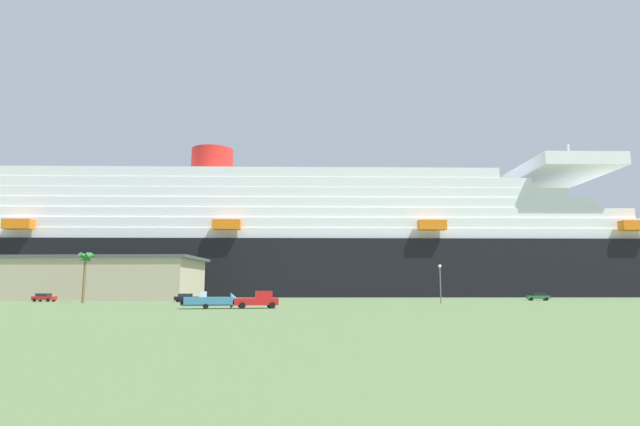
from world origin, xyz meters
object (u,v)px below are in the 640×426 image
object	(u,v)px
parked_car_green_wagon	(536,297)
parked_car_black_coupe	(184,298)
street_lamp	(438,277)
parked_car_red_hatchback	(42,297)
small_boat_on_trailer	(212,301)
pickup_truck	(256,300)
palm_tree	(83,262)
cruise_ship	(333,247)

from	to	relation	value
parked_car_green_wagon	parked_car_black_coupe	size ratio (longest dim) A/B	1.10
parked_car_black_coupe	street_lamp	bearing A→B (deg)	-12.29
parked_car_green_wagon	parked_car_black_coupe	xyz separation A→B (m)	(-71.13, -11.79, -0.00)
parked_car_red_hatchback	parked_car_green_wagon	size ratio (longest dim) A/B	0.94
street_lamp	small_boat_on_trailer	bearing A→B (deg)	-146.19
pickup_truck	palm_tree	distance (m)	40.70
parked_car_red_hatchback	parked_car_green_wagon	distance (m)	99.69
cruise_ship	parked_car_red_hatchback	distance (m)	89.39
small_boat_on_trailer	parked_car_black_coupe	size ratio (longest dim) A/B	1.92
street_lamp	parked_car_black_coupe	bearing A→B (deg)	167.71
small_boat_on_trailer	palm_tree	bearing A→B (deg)	138.42
palm_tree	street_lamp	world-z (taller)	palm_tree
pickup_truck	palm_tree	size ratio (longest dim) A/B	0.67
pickup_truck	parked_car_black_coupe	distance (m)	35.62
cruise_ship	parked_car_green_wagon	world-z (taller)	cruise_ship
cruise_ship	parked_car_green_wagon	bearing A→B (deg)	-54.25
small_boat_on_trailer	parked_car_black_coupe	distance (m)	34.59
street_lamp	parked_car_black_coupe	size ratio (longest dim) A/B	1.53
cruise_ship	street_lamp	bearing A→B (deg)	-78.83
cruise_ship	street_lamp	size ratio (longest dim) A/B	45.98
pickup_truck	street_lamp	bearing A→B (deg)	36.85
pickup_truck	parked_car_black_coupe	world-z (taller)	pickup_truck
small_boat_on_trailer	parked_car_red_hatchback	world-z (taller)	small_boat_on_trailer
palm_tree	parked_car_green_wagon	xyz separation A→B (m)	(86.83, 19.80, -6.27)
palm_tree	street_lamp	bearing A→B (deg)	-1.80
parked_car_red_hatchback	parked_car_green_wagon	bearing A→B (deg)	5.21
parked_car_green_wagon	street_lamp	bearing A→B (deg)	-139.64
cruise_ship	small_boat_on_trailer	xyz separation A→B (m)	(-18.12, -101.40, -15.02)
parked_car_green_wagon	parked_car_black_coupe	world-z (taller)	same
palm_tree	street_lamp	xyz separation A→B (m)	(61.27, -1.92, -2.71)
cruise_ship	pickup_truck	world-z (taller)	cruise_ship
palm_tree	pickup_truck	bearing A→B (deg)	-35.18
cruise_ship	palm_tree	distance (m)	89.92
street_lamp	parked_car_black_coupe	xyz separation A→B (m)	(-45.57, 9.93, -3.55)
pickup_truck	small_boat_on_trailer	distance (m)	5.46
street_lamp	parked_car_red_hatchback	bearing A→B (deg)	170.25
pickup_truck	small_boat_on_trailer	world-z (taller)	pickup_truck
parked_car_green_wagon	pickup_truck	bearing A→B (deg)	-141.45
palm_tree	parked_car_red_hatchback	bearing A→B (deg)	139.18
pickup_truck	street_lamp	xyz separation A→B (m)	(28.38, 21.27, 3.34)
pickup_truck	parked_car_green_wagon	distance (m)	68.97
parked_car_red_hatchback	small_boat_on_trailer	bearing A→B (deg)	-41.34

